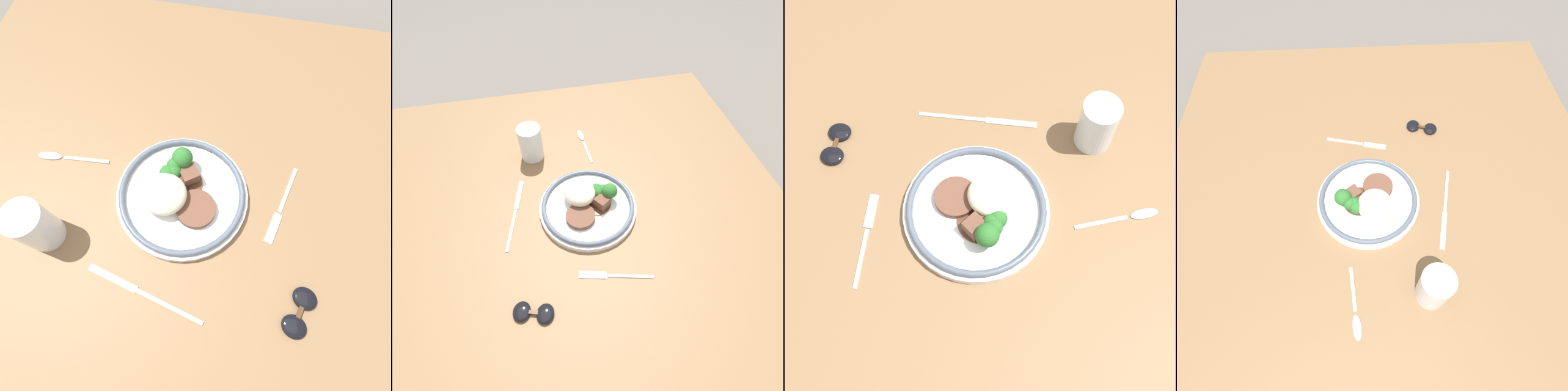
# 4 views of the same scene
# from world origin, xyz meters

# --- Properties ---
(ground_plane) EXTENTS (8.00, 8.00, 0.00)m
(ground_plane) POSITION_xyz_m (0.00, 0.00, 0.00)
(ground_plane) COLOR #5B5651
(dining_table) EXTENTS (1.21, 1.17, 0.04)m
(dining_table) POSITION_xyz_m (0.00, 0.00, 0.02)
(dining_table) COLOR brown
(dining_table) RESTS_ON ground
(plate) EXTENTS (0.26, 0.26, 0.07)m
(plate) POSITION_xyz_m (0.04, -0.04, 0.06)
(plate) COLOR white
(plate) RESTS_ON dining_table
(juice_glass) EXTENTS (0.07, 0.07, 0.11)m
(juice_glass) POSITION_xyz_m (0.27, 0.08, 0.09)
(juice_glass) COLOR #F4AD19
(juice_glass) RESTS_ON dining_table
(fork) EXTENTS (0.05, 0.17, 0.00)m
(fork) POSITION_xyz_m (-0.15, -0.05, 0.04)
(fork) COLOR silver
(fork) RESTS_ON dining_table
(knife) EXTENTS (0.22, 0.06, 0.00)m
(knife) POSITION_xyz_m (0.07, 0.15, 0.04)
(knife) COLOR silver
(knife) RESTS_ON dining_table
(spoon) EXTENTS (0.15, 0.02, 0.01)m
(spoon) POSITION_xyz_m (0.31, -0.08, 0.04)
(spoon) COLOR silver
(spoon) RESTS_ON dining_table
(sunglasses) EXTENTS (0.07, 0.10, 0.01)m
(sunglasses) POSITION_xyz_m (-0.20, 0.13, 0.05)
(sunglasses) COLOR black
(sunglasses) RESTS_ON dining_table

